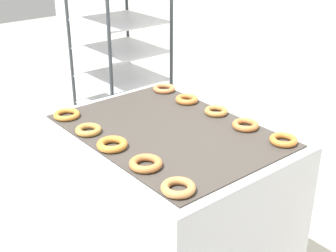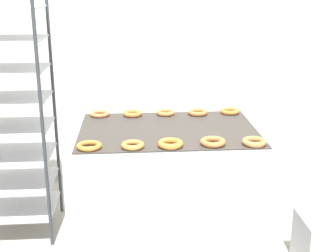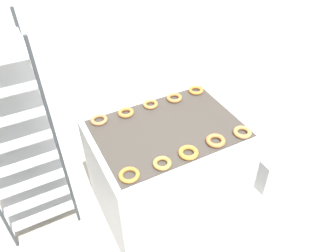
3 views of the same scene
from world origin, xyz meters
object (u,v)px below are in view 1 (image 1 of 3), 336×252
donut_near_left (88,130)px  donut_far_left (187,99)px  baking_rack_cart (121,64)px  donut_far_leftmost (164,89)px  donut_near_leftmost (67,115)px  donut_far_right (245,125)px  fryer_machine (168,204)px  donut_far_rightmost (283,140)px  donut_near_rightmost (178,188)px  donut_near_center (112,144)px  donut_far_center (216,111)px  donut_near_right (146,164)px

donut_near_left → donut_far_left: donut_far_left is taller
baking_rack_cart → donut_far_leftmost: (0.63, -0.11, 0.02)m
baking_rack_cart → donut_far_leftmost: size_ratio=13.04×
donut_near_leftmost → donut_far_right: (0.70, 0.64, 0.00)m
fryer_machine → donut_far_left: size_ratio=9.13×
fryer_machine → donut_far_right: (0.23, 0.32, 0.47)m
fryer_machine → donut_far_rightmost: (0.46, 0.33, 0.47)m
baking_rack_cart → donut_far_leftmost: bearing=-9.7°
donut_near_rightmost → donut_far_right: bearing=109.8°
fryer_machine → donut_far_left: (-0.22, 0.32, 0.47)m
donut_near_center → donut_far_rightmost: size_ratio=1.09×
baking_rack_cart → donut_far_center: (1.09, -0.11, 0.02)m
donut_near_right → donut_near_rightmost: 0.24m
donut_near_leftmost → donut_near_left: size_ratio=1.08×
baking_rack_cart → donut_near_rightmost: 1.73m
donut_near_right → donut_near_rightmost: bearing=-4.1°
donut_near_left → donut_far_left: size_ratio=0.99×
donut_near_right → donut_far_rightmost: (0.23, 0.65, -0.00)m
donut_near_right → donut_far_leftmost: (-0.68, 0.65, -0.00)m
donut_near_center → donut_far_left: donut_near_center is taller
donut_far_left → donut_near_left: bearing=-90.2°
fryer_machine → donut_near_leftmost: size_ratio=8.53×
donut_near_leftmost → fryer_machine: bearing=34.6°
donut_far_leftmost → donut_far_right: size_ratio=1.00×
donut_far_left → donut_far_leftmost: bearing=176.4°
donut_near_left → donut_near_right: 0.46m
donut_near_right → donut_far_right: bearing=89.9°
donut_near_rightmost → donut_far_right: size_ratio=1.03×
donut_far_leftmost → donut_far_center: bearing=-0.5°
donut_near_right → donut_near_rightmost: (0.24, -0.02, -0.00)m
baking_rack_cart → donut_near_right: bearing=-30.0°
donut_near_left → donut_far_leftmost: donut_near_left is taller
baking_rack_cart → donut_near_right: (1.31, -0.76, 0.02)m
baking_rack_cart → donut_far_rightmost: baking_rack_cart is taller
fryer_machine → donut_far_center: donut_far_center is taller
baking_rack_cart → donut_near_leftmost: baking_rack_cart is taller
donut_far_center → donut_far_right: bearing=-3.4°
fryer_machine → donut_near_rightmost: donut_near_rightmost is taller
fryer_machine → donut_far_rightmost: bearing=35.5°
donut_near_leftmost → donut_far_right: size_ratio=1.04×
donut_near_right → donut_far_center: size_ratio=1.14×
donut_near_center → donut_far_right: bearing=69.2°
donut_far_left → donut_far_rightmost: (0.68, 0.01, -0.00)m
donut_near_left → donut_near_rightmost: (0.69, -0.00, 0.00)m
donut_far_leftmost → donut_far_center: same height
donut_far_left → donut_far_right: same height
donut_near_rightmost → fryer_machine: bearing=144.7°
donut_near_left → donut_near_right: size_ratio=0.90×
donut_far_center → donut_far_rightmost: donut_far_rightmost is taller
donut_near_center → donut_far_center: size_ratio=1.13×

